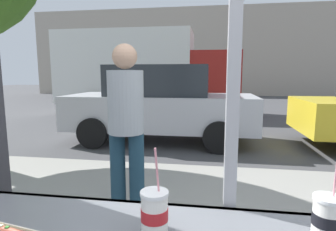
{
  "coord_description": "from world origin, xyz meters",
  "views": [
    {
      "loc": [
        -0.09,
        -1.06,
        1.52
      ],
      "look_at": [
        -0.66,
        2.61,
        0.97
      ],
      "focal_mm": 29.53,
      "sensor_mm": 36.0,
      "label": 1
    }
  ],
  "objects_px": {
    "soda_cup_right": "(327,218)",
    "box_truck": "(144,70)",
    "pedestrian": "(126,123)",
    "parked_car_silver": "(161,103)",
    "soda_cup_left": "(154,213)"
  },
  "relations": [
    {
      "from": "pedestrian",
      "to": "soda_cup_right",
      "type": "bearing_deg",
      "value": -52.17
    },
    {
      "from": "soda_cup_right",
      "to": "pedestrian",
      "type": "height_order",
      "value": "pedestrian"
    },
    {
      "from": "soda_cup_left",
      "to": "parked_car_silver",
      "type": "bearing_deg",
      "value": 100.09
    },
    {
      "from": "soda_cup_left",
      "to": "pedestrian",
      "type": "bearing_deg",
      "value": 110.65
    },
    {
      "from": "soda_cup_right",
      "to": "box_truck",
      "type": "bearing_deg",
      "value": 107.1
    },
    {
      "from": "soda_cup_right",
      "to": "pedestrian",
      "type": "distance_m",
      "value": 1.84
    },
    {
      "from": "soda_cup_left",
      "to": "soda_cup_right",
      "type": "xyz_separation_m",
      "value": [
        0.56,
        0.06,
        -0.0
      ]
    },
    {
      "from": "parked_car_silver",
      "to": "box_truck",
      "type": "height_order",
      "value": "box_truck"
    },
    {
      "from": "soda_cup_left",
      "to": "parked_car_silver",
      "type": "height_order",
      "value": "parked_car_silver"
    },
    {
      "from": "parked_car_silver",
      "to": "pedestrian",
      "type": "xyz_separation_m",
      "value": [
        0.38,
        -3.81,
        0.22
      ]
    },
    {
      "from": "parked_car_silver",
      "to": "box_truck",
      "type": "relative_size",
      "value": 0.61
    },
    {
      "from": "parked_car_silver",
      "to": "soda_cup_right",
      "type": "bearing_deg",
      "value": -74.03
    },
    {
      "from": "box_truck",
      "to": "pedestrian",
      "type": "distance_m",
      "value": 8.46
    },
    {
      "from": "soda_cup_left",
      "to": "soda_cup_right",
      "type": "distance_m",
      "value": 0.56
    },
    {
      "from": "soda_cup_left",
      "to": "soda_cup_right",
      "type": "height_order",
      "value": "soda_cup_left"
    }
  ]
}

